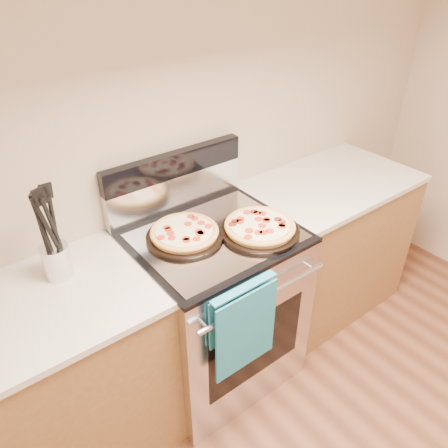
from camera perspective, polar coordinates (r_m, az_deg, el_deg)
wall_back at (r=2.11m, az=-7.46°, el=12.79°), size 4.00×0.00×4.00m
range_body at (r=2.34m, az=-1.33°, el=-10.84°), size 0.76×0.68×0.90m
oven_window at (r=2.16m, az=4.17°, el=-15.70°), size 0.56×0.01×0.40m
cooktop at (r=2.05m, az=-1.49°, el=-1.50°), size 0.76×0.68×0.02m
backsplash_lower at (r=2.21m, az=-6.30°, el=4.25°), size 0.76×0.06×0.18m
backsplash_upper at (r=2.15m, az=-6.54°, el=7.76°), size 0.76×0.06×0.12m
oven_handle at (r=1.89m, az=5.41°, el=-9.37°), size 0.70×0.03×0.03m
dish_towel at (r=1.90m, az=2.50°, el=-13.13°), size 0.32×0.05×0.42m
foil_sheet at (r=2.02m, az=-0.99°, el=-1.58°), size 0.70×0.55×0.01m
cabinet_left at (r=2.15m, az=-22.36°, el=-19.79°), size 1.00×0.62×0.88m
countertop_left at (r=1.83m, az=-25.37°, el=-10.89°), size 1.02×0.64×0.03m
cabinet_right at (r=2.84m, az=12.73°, el=-2.88°), size 1.00×0.62×0.88m
countertop_right at (r=2.61m, az=13.93°, el=5.25°), size 1.02×0.64×0.03m
pepperoni_pizza_back at (r=2.00m, az=-5.17°, el=-1.24°), size 0.44×0.44×0.05m
pepperoni_pizza_front at (r=2.03m, az=4.70°, el=-0.47°), size 0.41×0.41×0.05m
utensil_crock at (r=1.90m, az=-20.98°, el=-4.52°), size 0.14×0.14×0.14m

